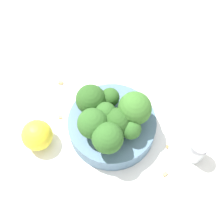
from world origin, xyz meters
The scene contains 17 objects.
ground_plane centered at (0.00, 0.00, 0.00)m, with size 3.00×3.00×0.00m, color white.
bowl centered at (0.00, 0.00, 0.02)m, with size 0.16×0.16×0.04m, color slate.
broccoli_floret_0 centered at (0.00, 0.01, 0.07)m, with size 0.04×0.04×0.05m.
broccoli_floret_1 centered at (0.00, -0.04, 0.08)m, with size 0.06×0.06×0.07m.
broccoli_floret_2 centered at (0.03, 0.00, 0.07)m, with size 0.03×0.03×0.05m.
broccoli_floret_3 centered at (0.03, 0.03, 0.07)m, with size 0.05×0.05×0.06m.
broccoli_floret_4 centered at (-0.02, -0.01, 0.07)m, with size 0.05×0.05×0.06m.
broccoli_floret_5 centered at (-0.05, 0.01, 0.08)m, with size 0.05×0.05×0.07m.
broccoli_floret_6 centered at (-0.02, 0.03, 0.08)m, with size 0.05×0.05×0.06m.
broccoli_floret_7 centered at (-0.03, -0.03, 0.06)m, with size 0.04×0.04×0.04m.
pepper_shaker centered at (-0.07, -0.14, 0.03)m, with size 0.03×0.03×0.06m.
lemon_wedge centered at (-0.01, 0.14, 0.03)m, with size 0.06×0.06×0.06m, color yellow.
almond_crumb_0 centered at (-0.05, -0.10, 0.00)m, with size 0.01×0.00×0.01m, color olive.
almond_crumb_1 centered at (0.04, 0.10, 0.00)m, with size 0.01×0.01×0.01m, color tan.
almond_crumb_2 centered at (-0.10, -0.09, 0.00)m, with size 0.01×0.01×0.01m, color tan.
almond_crumb_3 centered at (0.03, 0.15, 0.00)m, with size 0.01×0.01×0.01m, color olive.
almond_crumb_4 centered at (0.12, 0.10, 0.00)m, with size 0.01×0.01×0.01m, color tan.
Camera 1 is at (-0.25, 0.03, 0.55)m, focal length 50.00 mm.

